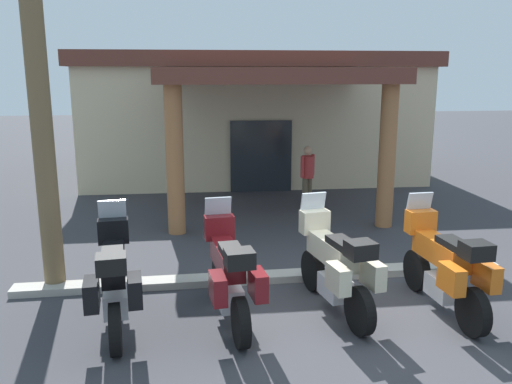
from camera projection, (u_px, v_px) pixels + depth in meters
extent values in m
plane|color=#38383D|center=(348.00, 315.00, 7.63)|extent=(80.00, 80.00, 0.00)
cube|color=beige|center=(250.00, 121.00, 18.16)|extent=(10.75, 6.19, 3.62)
cube|color=#1E2328|center=(261.00, 156.00, 15.42)|extent=(1.80, 0.15, 2.10)
cube|color=brown|center=(272.00, 76.00, 12.83)|extent=(5.62, 4.56, 0.35)
cylinder|color=#9E663D|center=(175.00, 161.00, 11.21)|extent=(0.38, 0.38, 3.20)
cylinder|color=#9E663D|center=(387.00, 157.00, 11.74)|extent=(0.38, 0.38, 3.20)
cube|color=brown|center=(250.00, 61.00, 17.71)|extent=(11.16, 6.60, 0.44)
cylinder|color=black|center=(117.00, 282.00, 7.95)|extent=(0.20, 0.67, 0.66)
cylinder|color=black|center=(115.00, 329.00, 6.49)|extent=(0.20, 0.67, 0.66)
cube|color=silver|center=(116.00, 302.00, 7.19)|extent=(0.37, 0.59, 0.32)
cube|color=black|center=(114.00, 263.00, 7.22)|extent=(0.41, 1.17, 0.34)
cube|color=black|center=(112.00, 256.00, 6.84)|extent=(0.34, 0.62, 0.10)
cube|color=black|center=(113.00, 231.00, 7.76)|extent=(0.46, 0.28, 0.36)
cube|color=#B2BCC6|center=(112.00, 211.00, 7.77)|extent=(0.41, 0.16, 0.36)
cube|color=black|center=(92.00, 294.00, 6.47)|extent=(0.22, 0.46, 0.36)
cube|color=black|center=(135.00, 290.00, 6.60)|extent=(0.22, 0.46, 0.36)
cube|color=black|center=(111.00, 264.00, 6.35)|extent=(0.39, 0.35, 0.22)
cylinder|color=black|center=(220.00, 278.00, 8.13)|extent=(0.20, 0.67, 0.66)
cylinder|color=black|center=(241.00, 323.00, 6.66)|extent=(0.20, 0.67, 0.66)
cube|color=silver|center=(230.00, 296.00, 7.37)|extent=(0.37, 0.59, 0.32)
cube|color=maroon|center=(227.00, 258.00, 7.40)|extent=(0.41, 1.17, 0.34)
cube|color=black|center=(232.00, 251.00, 7.02)|extent=(0.34, 0.62, 0.10)
cube|color=maroon|center=(219.00, 227.00, 7.93)|extent=(0.46, 0.28, 0.36)
cube|color=#B2BCC6|center=(218.00, 208.00, 7.95)|extent=(0.41, 0.16, 0.36)
cube|color=maroon|center=(218.00, 288.00, 6.65)|extent=(0.22, 0.46, 0.36)
cube|color=maroon|center=(258.00, 284.00, 6.77)|extent=(0.22, 0.46, 0.36)
cube|color=black|center=(240.00, 259.00, 6.53)|extent=(0.39, 0.35, 0.22)
cylinder|color=black|center=(313.00, 270.00, 8.44)|extent=(0.25, 0.67, 0.66)
cylinder|color=black|center=(360.00, 311.00, 7.00)|extent=(0.25, 0.67, 0.66)
cube|color=silver|center=(335.00, 287.00, 7.69)|extent=(0.41, 0.60, 0.32)
cube|color=beige|center=(332.00, 250.00, 7.71)|extent=(0.48, 1.18, 0.34)
cube|color=black|center=(343.00, 243.00, 7.34)|extent=(0.37, 0.64, 0.10)
cube|color=beige|center=(315.00, 222.00, 8.24)|extent=(0.47, 0.31, 0.36)
cube|color=#B2BCC6|center=(313.00, 203.00, 8.25)|extent=(0.41, 0.18, 0.36)
cube|color=beige|center=(338.00, 279.00, 6.96)|extent=(0.25, 0.46, 0.36)
cube|color=beige|center=(373.00, 274.00, 7.12)|extent=(0.25, 0.46, 0.36)
cube|color=black|center=(361.00, 250.00, 6.86)|extent=(0.41, 0.37, 0.22)
cylinder|color=black|center=(416.00, 270.00, 8.44)|extent=(0.17, 0.67, 0.66)
cylinder|color=black|center=(473.00, 312.00, 6.96)|extent=(0.17, 0.67, 0.66)
cube|color=silver|center=(443.00, 287.00, 7.67)|extent=(0.35, 0.57, 0.32)
cube|color=orange|center=(440.00, 251.00, 7.70)|extent=(0.35, 1.16, 0.34)
cube|color=black|center=(455.00, 244.00, 7.32)|extent=(0.31, 0.61, 0.10)
cube|color=orange|center=(421.00, 221.00, 8.24)|extent=(0.45, 0.26, 0.36)
cube|color=#B2BCC6|center=(419.00, 203.00, 8.26)|extent=(0.41, 0.14, 0.36)
cube|color=orange|center=(451.00, 279.00, 6.96)|extent=(0.20, 0.45, 0.36)
cube|color=orange|center=(487.00, 276.00, 7.06)|extent=(0.20, 0.45, 0.36)
cube|color=black|center=(476.00, 251.00, 6.82)|extent=(0.37, 0.34, 0.22)
cylinder|color=brown|center=(309.00, 192.00, 13.67)|extent=(0.14, 0.14, 0.80)
cylinder|color=brown|center=(305.00, 194.00, 13.54)|extent=(0.14, 0.14, 0.80)
cylinder|color=#B23333|center=(308.00, 167.00, 13.45)|extent=(0.32, 0.32, 0.57)
cylinder|color=#B23333|center=(313.00, 165.00, 13.60)|extent=(0.09, 0.09, 0.54)
cylinder|color=#B23333|center=(302.00, 167.00, 13.29)|extent=(0.09, 0.09, 0.54)
sphere|color=tan|center=(308.00, 150.00, 13.36)|extent=(0.22, 0.22, 0.22)
cylinder|color=brown|center=(40.00, 105.00, 7.94)|extent=(0.33, 0.33, 5.91)
cube|color=#ADA89E|center=(268.00, 277.00, 8.88)|extent=(8.23, 0.36, 0.12)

